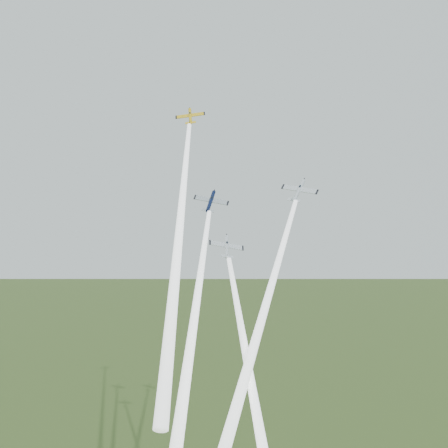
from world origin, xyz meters
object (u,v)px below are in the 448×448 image
plane_navy (211,201)px  plane_silver_low (227,247)px  plane_yellow (190,116)px  plane_silver_right (299,190)px

plane_navy → plane_silver_low: plane_navy is taller
plane_yellow → plane_navy: size_ratio=0.87×
plane_navy → plane_silver_right: plane_silver_right is taller
plane_navy → plane_silver_right: size_ratio=0.97×
plane_silver_right → plane_silver_low: bearing=-135.9°
plane_yellow → plane_silver_low: plane_yellow is taller
plane_navy → plane_silver_right: (19.34, 0.53, 2.15)m
plane_yellow → plane_silver_right: bearing=-17.6°
plane_yellow → plane_navy: plane_yellow is taller
plane_silver_right → plane_silver_low: plane_silver_right is taller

